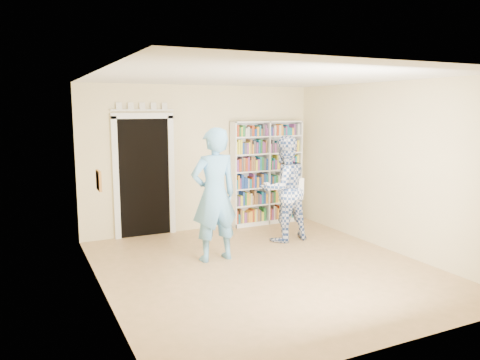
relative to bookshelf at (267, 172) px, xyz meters
name	(u,v)px	position (x,y,z in m)	size (l,w,h in m)	color
floor	(265,268)	(-1.31, -2.34, -1.03)	(5.00, 5.00, 0.00)	#9C7A4B
ceiling	(266,77)	(-1.31, -2.34, 1.67)	(5.00, 5.00, 0.00)	white
wall_back	(201,158)	(-1.31, 0.16, 0.32)	(4.50, 4.50, 0.00)	beige
wall_left	(100,187)	(-3.56, -2.34, 0.32)	(5.00, 5.00, 0.00)	beige
wall_right	(389,167)	(0.94, -2.34, 0.32)	(5.00, 5.00, 0.00)	beige
bookshelf	(267,172)	(0.00, 0.00, 0.00)	(1.48, 0.28, 2.03)	white
doorway	(144,171)	(-2.41, 0.13, 0.15)	(1.10, 0.08, 2.43)	black
wall_art	(99,181)	(-3.54, -2.14, 0.37)	(0.03, 0.25, 0.25)	brown
man_blue	(214,195)	(-1.81, -1.68, -0.03)	(0.73, 0.48, 2.00)	#61A5D7
man_plaid	(284,189)	(-0.33, -1.21, -0.12)	(0.88, 0.69, 1.82)	navy
paper_sheet	(298,187)	(-0.16, -1.41, -0.06)	(0.20, 0.01, 0.29)	white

